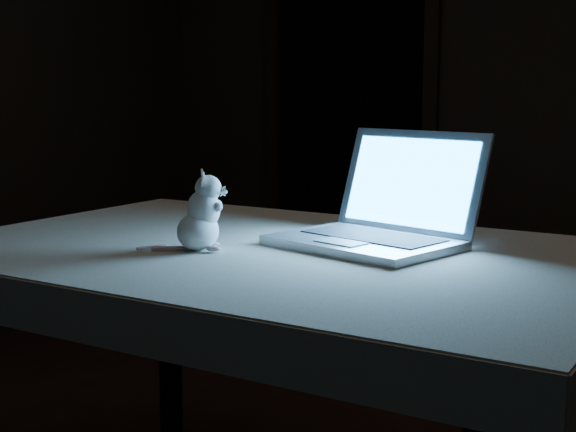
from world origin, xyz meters
The scene contains 6 objects.
back_wall centered at (0.00, 2.50, 1.30)m, with size 4.50×0.04×2.60m, color black.
doorway centered at (-1.10, 2.50, 1.06)m, with size 1.06×0.36×2.13m, color black, non-canonical shape.
table centered at (-0.14, -0.24, 0.41)m, with size 1.52×0.98×0.81m, color black, non-canonical shape.
tablecloth centered at (-0.23, -0.25, 0.77)m, with size 1.62×1.08×0.10m, color beige, non-canonical shape.
laptop centered at (0.05, -0.14, 0.96)m, with size 0.41×0.36×0.28m, color #B1B1B6, non-canonical shape.
plush_mouse centered at (-0.28, -0.36, 0.92)m, with size 0.14×0.14×0.19m, color silver, non-canonical shape.
Camera 1 is at (0.78, -1.98, 1.20)m, focal length 52.00 mm.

